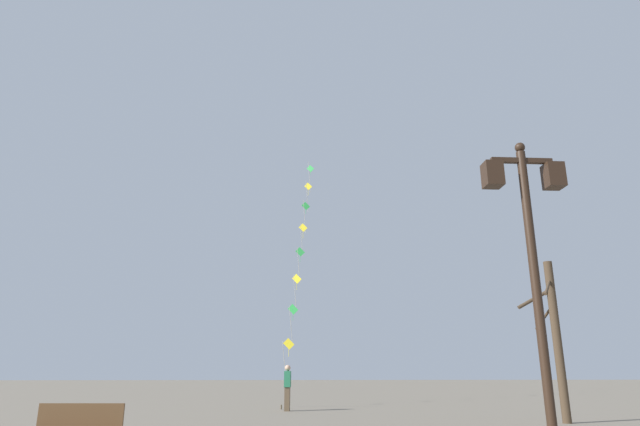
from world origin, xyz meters
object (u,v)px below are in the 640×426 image
(twin_lantern_lamp_post, at_px, (530,236))
(kite_train, at_px, (300,250))
(kite_flyer, at_px, (287,386))
(bare_tree, at_px, (555,336))

(twin_lantern_lamp_post, distance_m, kite_train, 21.18)
(twin_lantern_lamp_post, relative_size, kite_flyer, 2.93)
(kite_flyer, xyz_separation_m, bare_tree, (8.18, -5.58, 1.61))
(twin_lantern_lamp_post, distance_m, bare_tree, 9.72)
(kite_train, height_order, bare_tree, kite_train)
(kite_flyer, height_order, bare_tree, bare_tree)
(twin_lantern_lamp_post, bearing_deg, bare_tree, 62.11)
(kite_flyer, relative_size, bare_tree, 0.35)
(twin_lantern_lamp_post, relative_size, kite_train, 0.34)
(kite_train, bearing_deg, kite_flyer, -95.28)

